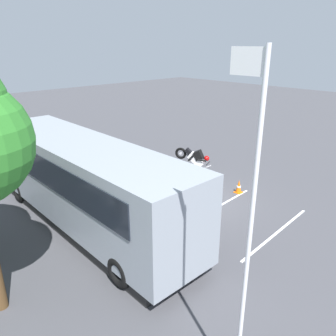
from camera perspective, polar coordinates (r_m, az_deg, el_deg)
The scene contains 13 objects.
ground_plane at distance 14.76m, azimuth 5.36°, elevation -5.72°, with size 80.00×80.00×0.00m, color #424247.
tour_bus at distance 12.63m, azimuth -14.05°, elevation -2.75°, with size 10.64×2.69×3.25m.
spectator_far_left at distance 13.79m, azimuth -1.94°, elevation -2.90°, with size 0.57×0.38×1.72m.
spectator_left at distance 14.56m, azimuth -5.17°, elevation -1.39°, with size 0.57×0.33×1.82m.
spectator_centre at distance 15.66m, azimuth -7.92°, elevation 0.04°, with size 0.57×0.32×1.80m.
parked_motorcycle_silver at distance 16.19m, azimuth -11.70°, elevation -1.76°, with size 2.04×0.68×0.99m.
stunt_motorcycle at distance 16.96m, azimuth 4.62°, elevation 1.47°, with size 1.92×1.07×1.63m.
flagpole at distance 5.97m, azimuth 13.25°, elevation -13.64°, with size 0.78×0.36×6.51m.
traffic_cone at distance 15.77m, azimuth 11.95°, elevation -3.10°, with size 0.34×0.34×0.63m.
bay_line_a at distance 13.06m, azimuth 18.01°, elevation -10.45°, with size 0.32×4.80×0.01m.
bay_line_b at distance 14.34m, azimuth 8.28°, elevation -6.67°, with size 0.32×4.80×0.01m.
bay_line_c at distance 16.00m, azimuth 0.47°, elevation -3.44°, with size 0.29×4.14×0.01m.
bay_line_d at distance 17.94m, azimuth -5.73°, elevation -0.82°, with size 0.32×4.80×0.01m.
Camera 1 is at (-8.57, 10.10, 6.51)m, focal length 35.82 mm.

